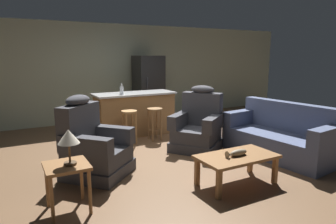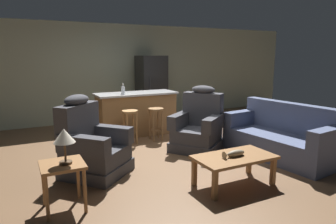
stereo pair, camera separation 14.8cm
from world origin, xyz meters
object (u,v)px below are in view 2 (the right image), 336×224
Objects in this scene: couch at (281,138)px; end_table at (63,172)px; bar_stool_right at (156,118)px; bottle_tall_green at (123,90)px; recliner_near_island at (198,127)px; recliner_near_lamp at (91,147)px; bar_stool_left at (130,121)px; kitchen_island at (137,113)px; table_lamp at (64,137)px; refrigerator at (151,88)px; coffee_table at (234,160)px; fish_figurine at (234,154)px.

couch is 3.54× the size of end_table.
bottle_tall_green reaches higher than bar_stool_right.
recliner_near_island is 1.04m from bar_stool_right.
bar_stool_left is at bearing 97.38° from recliner_near_lamp.
table_lamp is at bearing -124.41° from kitchen_island.
table_lamp reaches higher than couch.
table_lamp is (-0.50, -0.96, 0.45)m from recliner_near_lamp.
couch is at bearing -78.21° from refrigerator.
recliner_near_lamp is at bearing -130.53° from bar_stool_left.
recliner_near_island is (0.45, 1.61, 0.06)m from coffee_table.
bar_stool_left reaches higher than end_table.
end_table is 0.41m from table_lamp.
table_lamp reaches higher than end_table.
coffee_table is 1.96× the size of end_table.
coffee_table is at bearing -8.79° from table_lamp.
table_lamp reaches higher than coffee_table.
kitchen_island is 0.73m from bar_stool_left.
recliner_near_lamp is 2.14× the size of end_table.
kitchen_island is 2.65× the size of bar_stool_right.
recliner_near_lamp is 0.68× the size of refrigerator.
table_lamp is 3.10m from bar_stool_right.
table_lamp is at bearing -125.18° from refrigerator.
bar_stool_left is at bearing 54.66° from table_lamp.
recliner_near_island is at bearing -67.28° from kitchen_island.
couch is 3.23m from recliner_near_lamp.
recliner_near_lamp is at bearing 62.53° from table_lamp.
end_table is 3.17m from bottle_tall_green.
fish_figurine is 0.19× the size of kitchen_island.
refrigerator is at bearing 80.93° from coffee_table.
recliner_near_lamp reaches higher than bar_stool_left.
bar_stool_right reaches higher than end_table.
couch reaches higher than bar_stool_right.
coffee_table is 2.23m from table_lamp.
recliner_near_lamp reaches higher than coffee_table.
coffee_table is 0.92× the size of recliner_near_lamp.
bar_stool_left is at bearing 102.13° from fish_figurine.
refrigerator is (0.73, 4.40, 0.42)m from fish_figurine.
refrigerator is 7.48× the size of bottle_tall_green.
refrigerator is (2.35, 3.08, 0.46)m from recliner_near_lamp.
couch is 2.87m from bar_stool_left.
end_table is 0.82× the size of bar_stool_right.
recliner_near_island reaches higher than fish_figurine.
refrigerator is (1.28, 1.83, 0.41)m from bar_stool_left.
couch is 1.48m from recliner_near_island.
table_lamp is (-2.60, -1.28, 0.45)m from recliner_near_island.
refrigerator is (0.71, 1.83, 0.41)m from bar_stool_right.
fish_figurine is 1.64m from couch.
coffee_table is at bearing -77.08° from bar_stool_left.
table_lamp is (-3.64, -0.23, 0.53)m from couch.
recliner_near_lamp is at bearing -127.58° from kitchen_island.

